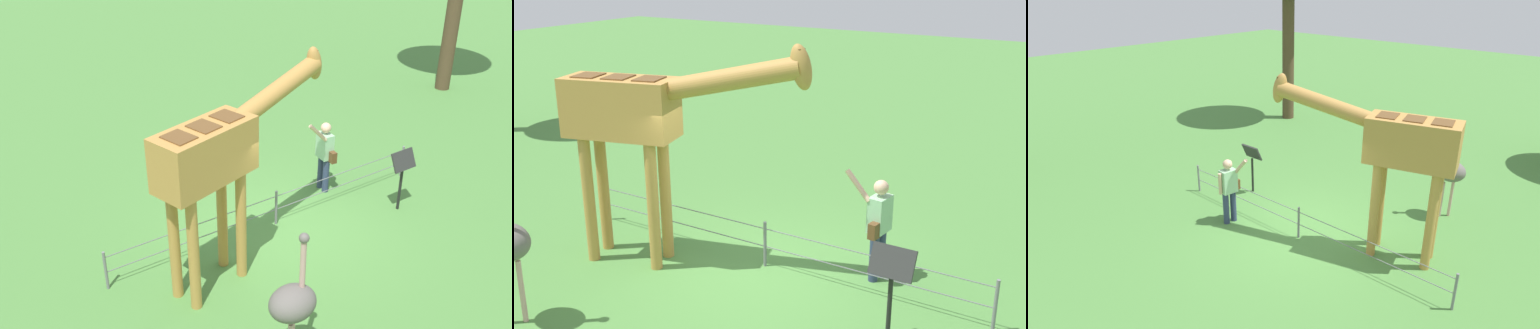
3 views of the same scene
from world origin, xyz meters
TOP-DOWN VIEW (x-y plane):
  - ground_plane at (0.00, 0.00)m, footprint 60.00×60.00m
  - giraffe at (-1.70, -0.58)m, footprint 3.82×1.48m
  - visitor at (1.64, 0.75)m, footprint 0.68×0.59m
  - info_sign at (2.42, -0.74)m, footprint 0.56×0.21m
  - wire_fence at (0.00, 0.22)m, footprint 7.05×0.05m

SIDE VIEW (x-z plane):
  - ground_plane at x=0.00m, z-range 0.00..0.00m
  - wire_fence at x=0.00m, z-range 0.03..0.78m
  - visitor at x=1.64m, z-range 0.05..1.75m
  - info_sign at x=2.42m, z-range 0.29..1.61m
  - giraffe at x=-1.70m, z-range 0.56..4.13m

